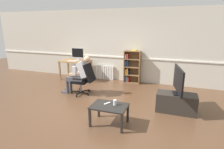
# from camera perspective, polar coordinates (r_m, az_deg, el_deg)

# --- Properties ---
(ground_plane) EXTENTS (18.00, 18.00, 0.00)m
(ground_plane) POSITION_cam_1_polar(r_m,az_deg,el_deg) (4.77, -5.19, -10.54)
(ground_plane) COLOR brown
(back_wall) EXTENTS (12.00, 0.13, 2.70)m
(back_wall) POSITION_cam_1_polar(r_m,az_deg,el_deg) (6.83, 3.88, 9.12)
(back_wall) COLOR beige
(back_wall) RESTS_ON ground_plane
(computer_desk) EXTENTS (1.18, 0.68, 0.76)m
(computer_desk) POSITION_cam_1_polar(r_m,az_deg,el_deg) (7.21, -11.63, 3.53)
(computer_desk) COLOR #9E7547
(computer_desk) RESTS_ON ground_plane
(imac_monitor) EXTENTS (0.53, 0.14, 0.50)m
(imac_monitor) POSITION_cam_1_polar(r_m,az_deg,el_deg) (7.17, -10.94, 6.69)
(imac_monitor) COLOR silver
(imac_monitor) RESTS_ON computer_desk
(keyboard) EXTENTS (0.37, 0.12, 0.02)m
(keyboard) POSITION_cam_1_polar(r_m,az_deg,el_deg) (7.09, -12.56, 4.26)
(keyboard) COLOR silver
(keyboard) RESTS_ON computer_desk
(computer_mouse) EXTENTS (0.06, 0.10, 0.03)m
(computer_mouse) POSITION_cam_1_polar(r_m,az_deg,el_deg) (6.93, -9.93, 4.19)
(computer_mouse) COLOR white
(computer_mouse) RESTS_ON computer_desk
(bookshelf) EXTENTS (0.60, 0.29, 1.24)m
(bookshelf) POSITION_cam_1_polar(r_m,az_deg,el_deg) (6.67, 6.21, 2.31)
(bookshelf) COLOR brown
(bookshelf) RESTS_ON ground_plane
(radiator) EXTENTS (0.74, 0.08, 0.56)m
(radiator) POSITION_cam_1_polar(r_m,az_deg,el_deg) (7.16, -2.33, 0.72)
(radiator) COLOR white
(radiator) RESTS_ON ground_plane
(office_chair) EXTENTS (0.76, 0.62, 0.98)m
(office_chair) POSITION_cam_1_polar(r_m,az_deg,el_deg) (5.53, -8.79, -1.14)
(office_chair) COLOR black
(office_chair) RESTS_ON ground_plane
(person_seated) EXTENTS (0.99, 0.40, 1.23)m
(person_seated) POSITION_cam_1_polar(r_m,az_deg,el_deg) (5.58, -10.48, 0.26)
(person_seated) COLOR #4C4C51
(person_seated) RESTS_ON ground_plane
(tv_stand) EXTENTS (0.95, 0.44, 0.48)m
(tv_stand) POSITION_cam_1_polar(r_m,az_deg,el_deg) (4.73, 19.83, -8.51)
(tv_stand) COLOR #2D2823
(tv_stand) RESTS_ON ground_plane
(tv_screen) EXTENTS (0.25, 0.99, 0.66)m
(tv_screen) POSITION_cam_1_polar(r_m,az_deg,el_deg) (4.54, 20.50, -1.73)
(tv_screen) COLOR black
(tv_screen) RESTS_ON tv_stand
(coffee_table) EXTENTS (0.76, 0.53, 0.44)m
(coffee_table) POSITION_cam_1_polar(r_m,az_deg,el_deg) (3.85, -0.88, -10.71)
(coffee_table) COLOR black
(coffee_table) RESTS_ON ground_plane
(drinking_glass) EXTENTS (0.07, 0.07, 0.12)m
(drinking_glass) POSITION_cam_1_polar(r_m,az_deg,el_deg) (3.82, 0.93, -8.96)
(drinking_glass) COLOR silver
(drinking_glass) RESTS_ON coffee_table
(spare_remote) EXTENTS (0.11, 0.15, 0.02)m
(spare_remote) POSITION_cam_1_polar(r_m,az_deg,el_deg) (3.91, -1.53, -9.23)
(spare_remote) COLOR white
(spare_remote) RESTS_ON coffee_table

